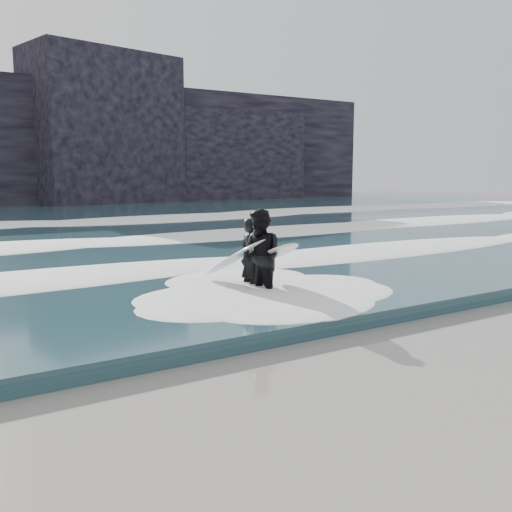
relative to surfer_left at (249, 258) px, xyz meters
name	(u,v)px	position (x,y,z in m)	size (l,w,h in m)	color
ground	(489,393)	(-0.34, -6.37, -0.90)	(120.00, 120.00, 0.00)	#7F5E5A
sea	(28,221)	(-0.34, 22.63, -0.75)	(90.00, 52.00, 0.30)	#214048
foam_near	(184,266)	(-0.34, 2.63, -0.50)	(60.00, 3.20, 0.20)	white
foam_mid	(100,239)	(-0.34, 9.63, -0.48)	(60.00, 4.00, 0.24)	white
foam_far	(44,220)	(-0.34, 18.63, -0.45)	(60.00, 4.80, 0.30)	white
surfer_left	(249,258)	(0.00, 0.00, 0.00)	(1.16, 1.88, 1.80)	black
surfer_right	(262,257)	(-0.10, -0.70, 0.12)	(1.39, 2.16, 2.04)	black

